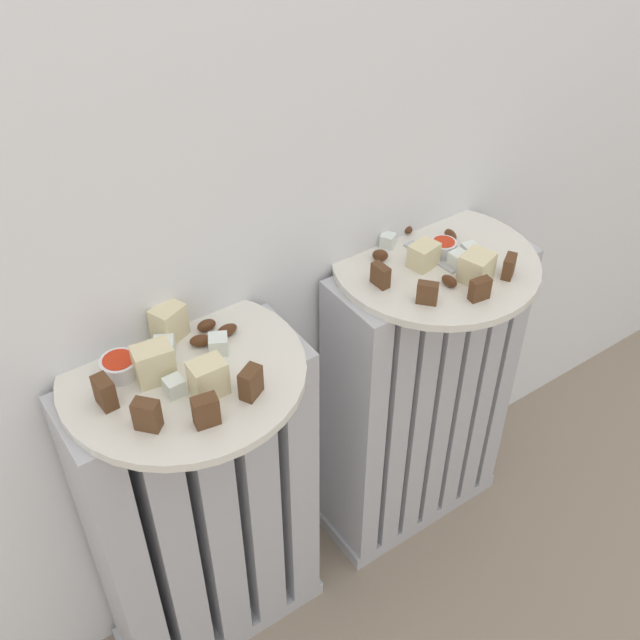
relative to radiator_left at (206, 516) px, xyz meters
The scene contains 34 objects.
radiator_left is the anchor object (origin of this frame).
radiator_right 0.42m from the radiator_left, ahead, with size 0.34×0.13×0.58m.
plate_left 0.30m from the radiator_left, 63.43° to the right, with size 0.31×0.31×0.01m, color silver.
plate_right 0.51m from the radiator_left, ahead, with size 0.31×0.31×0.01m, color silver.
dark_cake_slice_left_0 0.34m from the radiator_left, behind, with size 0.03×0.02×0.04m, color #56351E.
dark_cake_slice_left_1 0.34m from the radiator_left, 138.39° to the right, with size 0.03×0.02×0.04m, color #56351E.
dark_cake_slice_left_2 0.34m from the radiator_left, 100.00° to the right, with size 0.03×0.02×0.04m, color #56351E.
dark_cake_slice_left_3 0.34m from the radiator_left, 61.60° to the right, with size 0.03×0.02×0.04m, color #56351E.
marble_cake_slice_left_0 0.33m from the radiator_left, 76.13° to the left, with size 0.04×0.03×0.05m, color beige.
marble_cake_slice_left_1 0.33m from the radiator_left, behind, with size 0.05×0.03×0.05m, color beige.
marble_cake_slice_left_2 0.33m from the radiator_left, 81.45° to the right, with size 0.04×0.03×0.05m, color beige.
turkish_delight_left_0 0.32m from the radiator_left, 127.37° to the right, with size 0.02×0.02×0.02m, color white.
turkish_delight_left_1 0.32m from the radiator_left, 100.62° to the left, with size 0.03×0.03×0.03m, color white.
turkish_delight_left_2 0.32m from the radiator_left, ahead, with size 0.02×0.02×0.02m, color white.
medjool_date_left_0 0.32m from the radiator_left, 38.58° to the left, with size 0.03×0.02×0.02m, color #4C2814.
medjool_date_left_1 0.32m from the radiator_left, 17.37° to the left, with size 0.03×0.02×0.02m, color #4C2814.
medjool_date_left_2 0.31m from the radiator_left, 32.80° to the left, with size 0.03×0.02×0.01m, color #4C2814.
jam_bowl_left 0.33m from the radiator_left, 152.76° to the left, with size 0.05×0.05×0.02m.
dark_cake_slice_right_0 0.44m from the radiator_left, ahead, with size 0.03×0.01×0.03m, color #56351E.
dark_cake_slice_right_1 0.47m from the radiator_left, 12.04° to the right, with size 0.03×0.01×0.03m, color #56351E.
dark_cake_slice_right_2 0.52m from the radiator_left, 14.82° to the right, with size 0.03×0.01×0.03m, color #56351E.
dark_cake_slice_right_3 0.58m from the radiator_left, 10.85° to the right, with size 0.03×0.01×0.03m, color #56351E.
marble_cake_slice_right_0 0.54m from the radiator_left, ahead, with size 0.04×0.04×0.04m, color beige.
marble_cake_slice_right_1 0.50m from the radiator_left, ahead, with size 0.04×0.03×0.04m, color beige.
turkish_delight_right_0 0.53m from the radiator_left, ahead, with size 0.02×0.02×0.02m, color white.
turkish_delight_right_1 0.50m from the radiator_left, ahead, with size 0.02×0.02×0.02m, color white.
turkish_delight_right_2 0.56m from the radiator_left, ahead, with size 0.02×0.02×0.02m, color white.
turkish_delight_right_3 0.56m from the radiator_left, ahead, with size 0.02×0.02×0.02m, color white.
medjool_date_right_0 0.53m from the radiator_left, 10.93° to the left, with size 0.03×0.02×0.01m, color #4C2814.
medjool_date_right_1 0.50m from the radiator_left, ahead, with size 0.03×0.01×0.02m, color #4C2814.
medjool_date_right_2 0.56m from the radiator_left, ahead, with size 0.03×0.02×0.02m, color #4C2814.
medjool_date_right_3 0.47m from the radiator_left, ahead, with size 0.02×0.02×0.02m, color #4C2814.
jam_bowl_right 0.54m from the radiator_left, ahead, with size 0.04×0.04×0.02m.
fork 0.51m from the radiator_left, ahead, with size 0.02×0.10×0.00m.
Camera 1 is at (-0.46, -0.38, 1.23)m, focal length 42.51 mm.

